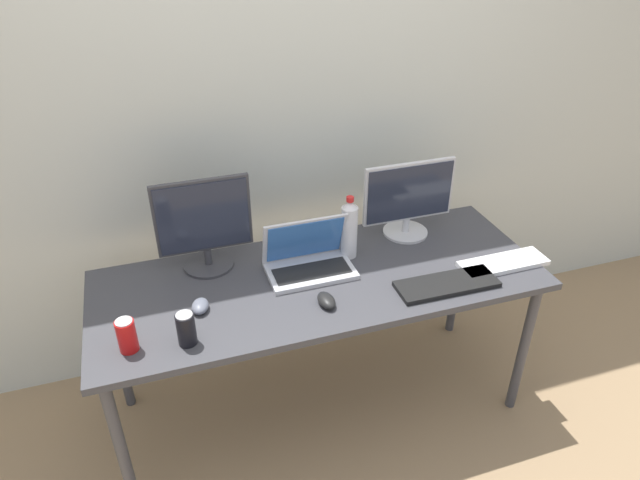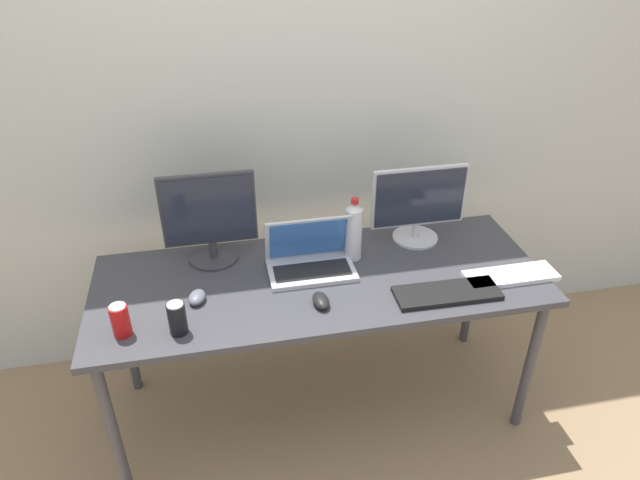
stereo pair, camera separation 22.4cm
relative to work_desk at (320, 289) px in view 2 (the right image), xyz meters
The scene contains 13 objects.
ground_plane 0.68m from the work_desk, ahead, with size 16.00×16.00×0.00m, color #9E7F5B.
wall_back 0.86m from the work_desk, 90.00° to the left, with size 7.00×0.08×2.60m, color silver.
work_desk is the anchor object (origin of this frame).
monitor_left 0.55m from the work_desk, 151.51° to the left, with size 0.39×0.21×0.40m.
monitor_center 0.58m from the work_desk, 23.42° to the left, with size 0.43×0.21×0.35m.
laptop_silver 0.14m from the work_desk, 111.78° to the left, with size 0.36×0.22×0.23m.
keyboard_main 0.78m from the work_desk, 11.79° to the right, with size 0.38×0.13×0.02m, color white.
keyboard_aux 0.52m from the work_desk, 25.23° to the right, with size 0.42×0.15×0.02m, color black.
mouse_by_keyboard 0.20m from the work_desk, 100.56° to the right, with size 0.06×0.11×0.04m, color black.
mouse_by_laptop 0.51m from the work_desk, behind, with size 0.06×0.09×0.04m, color slate.
water_bottle 0.28m from the work_desk, 34.92° to the left, with size 0.07×0.07×0.29m.
soda_can_near_keyboard 0.62m from the work_desk, 157.81° to the right, with size 0.07×0.07×0.13m.
soda_can_by_laptop 0.80m from the work_desk, 165.22° to the right, with size 0.07×0.07×0.13m.
Camera 2 is at (-0.38, -1.87, 2.10)m, focal length 32.00 mm.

